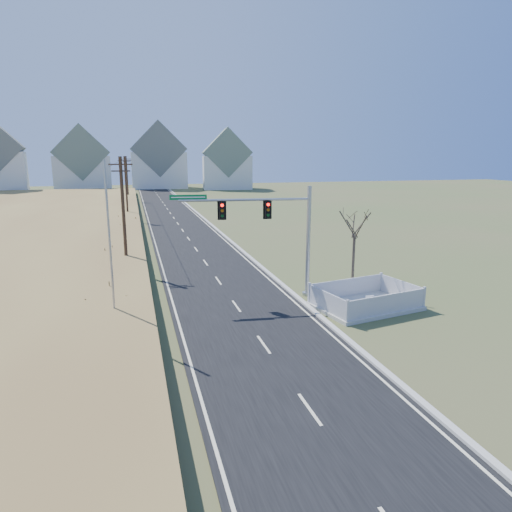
{
  "coord_description": "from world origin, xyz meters",
  "views": [
    {
      "loc": [
        -5.79,
        -21.91,
        9.04
      ],
      "look_at": [
        0.91,
        2.8,
        3.4
      ],
      "focal_mm": 32.0,
      "sensor_mm": 36.0,
      "label": 1
    }
  ],
  "objects_px": {
    "flagpole": "(111,266)",
    "bare_tree": "(355,222)",
    "open_sign": "(370,301)",
    "fence_enclosure": "(365,303)",
    "traffic_signal_mast": "(280,230)"
  },
  "relations": [
    {
      "from": "bare_tree",
      "to": "fence_enclosure",
      "type": "bearing_deg",
      "value": -101.69
    },
    {
      "from": "fence_enclosure",
      "to": "open_sign",
      "type": "bearing_deg",
      "value": 12.45
    },
    {
      "from": "traffic_signal_mast",
      "to": "fence_enclosure",
      "type": "xyz_separation_m",
      "value": [
        4.32,
        -3.56,
        -4.14
      ]
    },
    {
      "from": "open_sign",
      "to": "bare_tree",
      "type": "distance_m",
      "value": 5.27
    },
    {
      "from": "traffic_signal_mast",
      "to": "flagpole",
      "type": "distance_m",
      "value": 10.86
    },
    {
      "from": "traffic_signal_mast",
      "to": "open_sign",
      "type": "bearing_deg",
      "value": -29.01
    },
    {
      "from": "traffic_signal_mast",
      "to": "bare_tree",
      "type": "distance_m",
      "value": 4.99
    },
    {
      "from": "flagpole",
      "to": "bare_tree",
      "type": "height_order",
      "value": "flagpole"
    },
    {
      "from": "flagpole",
      "to": "bare_tree",
      "type": "distance_m",
      "value": 15.49
    },
    {
      "from": "fence_enclosure",
      "to": "flagpole",
      "type": "relative_size",
      "value": 0.75
    },
    {
      "from": "fence_enclosure",
      "to": "open_sign",
      "type": "relative_size",
      "value": 9.87
    },
    {
      "from": "open_sign",
      "to": "bare_tree",
      "type": "height_order",
      "value": "bare_tree"
    },
    {
      "from": "open_sign",
      "to": "flagpole",
      "type": "distance_m",
      "value": 15.25
    },
    {
      "from": "traffic_signal_mast",
      "to": "open_sign",
      "type": "xyz_separation_m",
      "value": [
        4.71,
        -3.39,
        -4.06
      ]
    },
    {
      "from": "traffic_signal_mast",
      "to": "fence_enclosure",
      "type": "relative_size",
      "value": 1.36
    }
  ]
}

